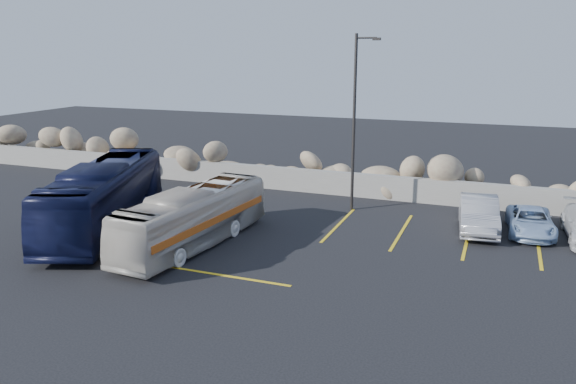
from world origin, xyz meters
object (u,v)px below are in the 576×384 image
(vintage_bus, at_px, (194,218))
(tour_coach, at_px, (105,196))
(car_b, at_px, (479,214))
(lamppost, at_px, (355,118))
(car_d, at_px, (531,221))

(vintage_bus, xyz_separation_m, tour_coach, (-4.57, 0.58, 0.28))
(car_b, bearing_deg, vintage_bus, -155.47)
(lamppost, height_order, car_b, lamppost)
(vintage_bus, xyz_separation_m, car_b, (10.05, 5.86, -0.40))
(lamppost, relative_size, car_b, 1.88)
(tour_coach, bearing_deg, lamppost, 15.46)
(car_b, bearing_deg, car_d, 2.61)
(tour_coach, relative_size, car_b, 2.33)
(vintage_bus, relative_size, tour_coach, 0.80)
(vintage_bus, relative_size, car_d, 2.11)
(vintage_bus, distance_m, car_b, 11.64)
(car_b, bearing_deg, lamppost, 162.81)
(car_b, xyz_separation_m, car_d, (2.01, 0.29, -0.18))
(vintage_bus, bearing_deg, car_d, 32.01)
(car_b, distance_m, car_d, 2.04)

